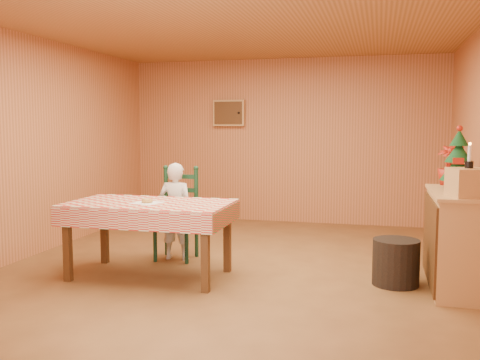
# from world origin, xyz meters

# --- Properties ---
(ground) EXTENTS (6.00, 6.00, 0.00)m
(ground) POSITION_xyz_m (0.00, 0.00, 0.00)
(ground) COLOR brown
(ground) RESTS_ON ground
(cabin_walls) EXTENTS (5.10, 6.05, 2.65)m
(cabin_walls) POSITION_xyz_m (-0.00, 0.53, 1.83)
(cabin_walls) COLOR #BA7143
(cabin_walls) RESTS_ON ground
(dining_table) EXTENTS (1.66, 0.96, 0.77)m
(dining_table) POSITION_xyz_m (-0.78, -0.48, 0.69)
(dining_table) COLOR #4F2E15
(dining_table) RESTS_ON ground
(ladder_chair) EXTENTS (0.44, 0.40, 1.08)m
(ladder_chair) POSITION_xyz_m (-0.78, 0.31, 0.50)
(ladder_chair) COLOR black
(ladder_chair) RESTS_ON ground
(seated_child) EXTENTS (0.41, 0.27, 1.12)m
(seated_child) POSITION_xyz_m (-0.78, 0.25, 0.56)
(seated_child) COLOR silver
(seated_child) RESTS_ON ground
(napkin) EXTENTS (0.31, 0.31, 0.00)m
(napkin) POSITION_xyz_m (-0.78, -0.53, 0.77)
(napkin) COLOR white
(napkin) RESTS_ON dining_table
(donut) EXTENTS (0.15, 0.15, 0.04)m
(donut) POSITION_xyz_m (-0.78, -0.53, 0.79)
(donut) COLOR #BF8E44
(donut) RESTS_ON napkin
(shelf_unit) EXTENTS (0.54, 1.24, 0.93)m
(shelf_unit) POSITION_xyz_m (2.22, -0.11, 0.47)
(shelf_unit) COLOR tan
(shelf_unit) RESTS_ON ground
(crate) EXTENTS (0.37, 0.37, 0.25)m
(crate) POSITION_xyz_m (2.23, -0.51, 1.06)
(crate) COLOR tan
(crate) RESTS_ON shelf_unit
(christmas_tree) EXTENTS (0.34, 0.34, 0.62)m
(christmas_tree) POSITION_xyz_m (2.23, 0.14, 1.21)
(christmas_tree) COLOR #4F2E15
(christmas_tree) RESTS_ON shelf_unit
(flower_arrangement) EXTENTS (0.30, 0.30, 0.42)m
(flower_arrangement) POSITION_xyz_m (2.18, 0.44, 1.14)
(flower_arrangement) COLOR #9D1B0E
(flower_arrangement) RESTS_ON shelf_unit
(candle_set) EXTENTS (0.07, 0.07, 0.22)m
(candle_set) POSITION_xyz_m (2.23, -0.51, 1.24)
(candle_set) COLOR black
(candle_set) RESTS_ON crate
(storage_bin) EXTENTS (0.51, 0.51, 0.45)m
(storage_bin) POSITION_xyz_m (1.66, -0.16, 0.22)
(storage_bin) COLOR black
(storage_bin) RESTS_ON ground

